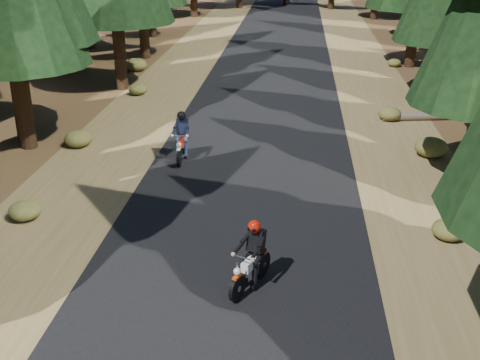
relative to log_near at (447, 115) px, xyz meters
name	(u,v)px	position (x,y,z in m)	size (l,w,h in m)	color
ground	(233,253)	(-6.78, -10.54, -0.16)	(120.00, 120.00, 0.00)	#422A17
road	(251,168)	(-6.78, -5.54, -0.15)	(6.00, 100.00, 0.01)	black
shoulder_l	(99,163)	(-11.38, -5.54, -0.16)	(3.20, 100.00, 0.01)	brown
shoulder_r	(411,174)	(-2.18, -5.54, -0.16)	(3.20, 100.00, 0.01)	brown
log_near	(447,115)	(0.00, 0.00, 0.00)	(0.32, 0.32, 4.82)	#4C4233
understory_shrubs	(274,144)	(-6.18, -4.03, 0.10)	(15.43, 29.46, 0.63)	#474C1E
rider_lead	(251,267)	(-6.31, -11.86, 0.31)	(1.08, 1.63, 1.40)	white
rider_follow	(182,145)	(-8.92, -5.05, 0.34)	(0.55, 1.68, 1.48)	maroon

